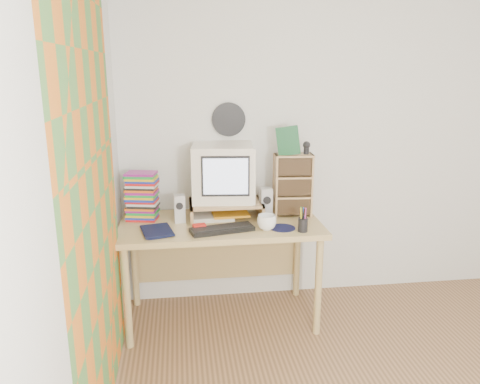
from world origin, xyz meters
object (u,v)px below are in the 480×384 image
object	(u,v)px
dvd_stack	(142,199)
diary	(142,231)
desk	(220,237)
keyboard	(222,229)
crt_monitor	(223,173)
cd_rack	(293,185)
mug	(267,222)

from	to	relation	value
dvd_stack	diary	world-z (taller)	dvd_stack
desk	diary	distance (m)	0.60
keyboard	dvd_stack	size ratio (longest dim) A/B	1.43
crt_monitor	cd_rack	distance (m)	0.51
keyboard	mug	bearing A→B (deg)	-13.15
diary	dvd_stack	bearing A→B (deg)	80.53
keyboard	mug	world-z (taller)	mug
crt_monitor	diary	size ratio (longest dim) A/B	1.84
desk	cd_rack	distance (m)	0.65
diary	keyboard	bearing A→B (deg)	-13.61
crt_monitor	mug	distance (m)	0.51
keyboard	mug	size ratio (longest dim) A/B	3.27
dvd_stack	cd_rack	world-z (taller)	cd_rack
keyboard	diary	world-z (taller)	diary
cd_rack	diary	xyz separation A→B (m)	(-1.07, -0.27, -0.20)
dvd_stack	mug	world-z (taller)	dvd_stack
dvd_stack	desk	bearing A→B (deg)	3.47
crt_monitor	desk	bearing A→B (deg)	-107.36
crt_monitor	mug	size ratio (longest dim) A/B	3.30
crt_monitor	keyboard	bearing A→B (deg)	-91.50
dvd_stack	cd_rack	bearing A→B (deg)	9.17
keyboard	diary	xyz separation A→B (m)	(-0.52, 0.01, 0.01)
keyboard	dvd_stack	distance (m)	0.64
keyboard	diary	bearing A→B (deg)	166.32
crt_monitor	cd_rack	world-z (taller)	crt_monitor
keyboard	cd_rack	world-z (taller)	cd_rack
desk	diary	xyz separation A→B (m)	(-0.53, -0.24, 0.16)
keyboard	dvd_stack	xyz separation A→B (m)	(-0.54, 0.33, 0.13)
crt_monitor	diary	world-z (taller)	crt_monitor
crt_monitor	mug	bearing A→B (deg)	-47.36
mug	keyboard	bearing A→B (deg)	179.23
dvd_stack	mug	size ratio (longest dim) A/B	2.29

